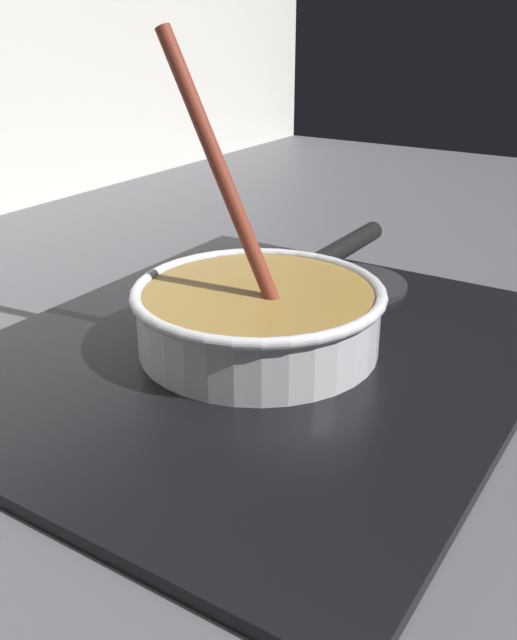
% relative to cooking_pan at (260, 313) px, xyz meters
% --- Properties ---
extents(ground, '(2.40, 1.60, 0.04)m').
position_rel_cooking_pan_xyz_m(ground, '(-0.04, -0.15, -0.07)').
color(ground, '#4C4C51').
extents(hob_plate, '(0.56, 0.48, 0.01)m').
position_rel_cooking_pan_xyz_m(hob_plate, '(-0.00, -0.00, -0.04)').
color(hob_plate, black).
rests_on(hob_plate, ground).
extents(burner_ring, '(0.18, 0.18, 0.01)m').
position_rel_cooking_pan_xyz_m(burner_ring, '(-0.00, -0.00, -0.03)').
color(burner_ring, '#592D0C').
rests_on(burner_ring, hob_plate).
extents(spare_burner, '(0.13, 0.13, 0.01)m').
position_rel_cooking_pan_xyz_m(spare_burner, '(0.19, -0.00, -0.03)').
color(spare_burner, '#262628').
rests_on(spare_burner, hob_plate).
extents(cooking_pan, '(0.37, 0.23, 0.28)m').
position_rel_cooking_pan_xyz_m(cooking_pan, '(0.00, 0.00, 0.00)').
color(cooking_pan, silver).
rests_on(cooking_pan, hob_plate).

